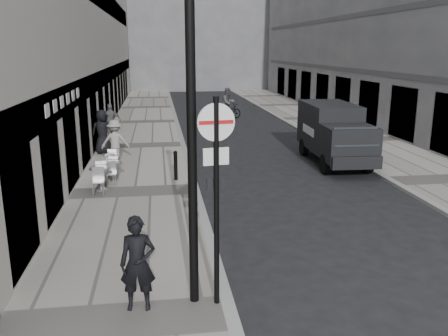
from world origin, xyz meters
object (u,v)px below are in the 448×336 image
Objects in this scene: sign_post at (216,176)px; lamppost at (191,108)px; walking_man at (138,264)px; panel_van at (334,131)px; cyclist at (228,107)px.

lamppost is (-0.40, 0.14, 1.15)m from sign_post.
walking_man is at bearing 171.79° from sign_post.
lamppost is 12.69m from panel_van.
sign_post is 0.59× the size of lamppost.
walking_man is 13.15m from panel_van.
lamppost is at bearing 11.36° from walking_man.
panel_van reaches higher than walking_man.
lamppost reaches higher than cyclist.
lamppost is (1.00, 0.14, 2.70)m from walking_man.
panel_van is at bearing 58.11° from walking_man.
walking_man is 2.09m from sign_post.
sign_post is at bearing -117.27° from panel_van.
walking_man is 0.33× the size of panel_van.
walking_man is at bearing -122.56° from panel_van.
lamppost reaches higher than panel_van.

